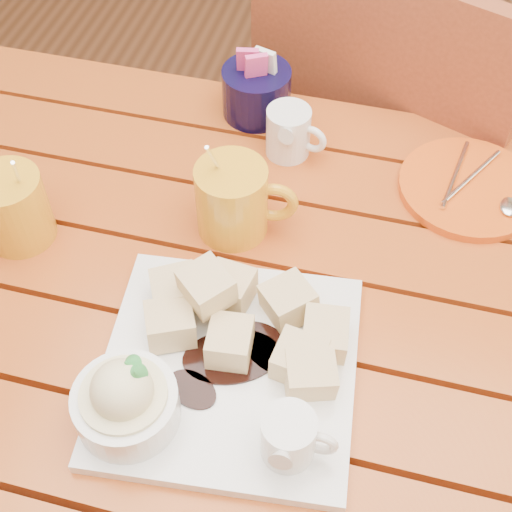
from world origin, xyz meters
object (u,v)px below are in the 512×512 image
(chair_far, at_px, (389,151))
(coffee_mug_left, at_px, (11,207))
(orange_saucer, at_px, (470,188))
(dessert_plate, at_px, (208,369))
(table, at_px, (252,347))
(coffee_mug_right, at_px, (234,199))

(chair_far, bearing_deg, coffee_mug_left, 70.92)
(orange_saucer, bearing_deg, dessert_plate, -124.80)
(orange_saucer, bearing_deg, table, -134.03)
(coffee_mug_right, distance_m, orange_saucer, 0.33)
(dessert_plate, distance_m, orange_saucer, 0.45)
(coffee_mug_left, bearing_deg, dessert_plate, -43.34)
(orange_saucer, bearing_deg, chair_far, 111.81)
(coffee_mug_right, relative_size, orange_saucer, 0.80)
(coffee_mug_left, bearing_deg, table, -21.97)
(coffee_mug_left, bearing_deg, coffee_mug_right, -0.29)
(dessert_plate, xyz_separation_m, coffee_mug_left, (-0.30, 0.15, 0.02))
(orange_saucer, height_order, chair_far, chair_far)
(dessert_plate, distance_m, chair_far, 0.73)
(dessert_plate, bearing_deg, table, 82.28)
(table, height_order, orange_saucer, orange_saucer)
(coffee_mug_right, height_order, chair_far, chair_far)
(dessert_plate, relative_size, coffee_mug_left, 2.08)
(dessert_plate, relative_size, chair_far, 0.32)
(dessert_plate, height_order, coffee_mug_left, coffee_mug_left)
(coffee_mug_right, bearing_deg, chair_far, 58.62)
(coffee_mug_left, distance_m, coffee_mug_right, 0.28)
(table, bearing_deg, coffee_mug_right, 115.43)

